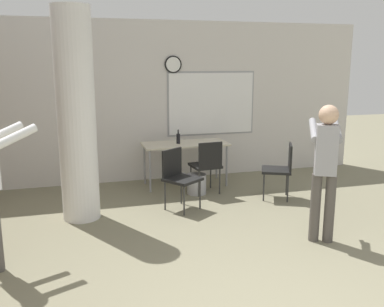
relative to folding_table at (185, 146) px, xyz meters
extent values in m
cube|color=silver|center=(-0.48, 0.57, 0.72)|extent=(8.00, 0.12, 2.80)
cylinder|color=black|center=(-0.08, 0.50, 1.37)|extent=(0.30, 0.03, 0.30)
cylinder|color=white|center=(-0.08, 0.48, 1.37)|extent=(0.26, 0.01, 0.25)
cube|color=#99999E|center=(0.63, 0.51, 0.67)|extent=(1.65, 0.01, 1.16)
cube|color=white|center=(0.63, 0.50, 0.67)|extent=(1.59, 0.02, 1.10)
cylinder|color=white|center=(-1.78, -1.15, 0.72)|extent=(0.50, 0.50, 2.80)
cube|color=beige|center=(0.00, 0.00, 0.04)|extent=(1.45, 0.64, 0.03)
cylinder|color=gray|center=(-0.66, -0.26, -0.33)|extent=(0.04, 0.04, 0.71)
cylinder|color=gray|center=(0.66, -0.26, -0.33)|extent=(0.04, 0.04, 0.71)
cylinder|color=gray|center=(-0.66, 0.26, -0.33)|extent=(0.04, 0.04, 0.71)
cylinder|color=gray|center=(0.66, 0.26, -0.33)|extent=(0.04, 0.04, 0.71)
cylinder|color=black|center=(-0.12, -0.01, 0.14)|extent=(0.06, 0.06, 0.17)
cylinder|color=black|center=(-0.12, -0.01, 0.26)|extent=(0.03, 0.03, 0.07)
cylinder|color=#B2B2B7|center=(0.05, -0.54, -0.52)|extent=(0.31, 0.31, 0.32)
cube|color=black|center=(-0.36, -1.20, -0.23)|extent=(0.61, 0.61, 0.04)
cube|color=black|center=(-0.48, -1.03, -0.01)|extent=(0.34, 0.25, 0.40)
cylinder|color=#333333|center=(-0.40, -1.45, -0.47)|extent=(0.02, 0.02, 0.43)
cylinder|color=#333333|center=(-0.11, -1.25, -0.47)|extent=(0.02, 0.02, 0.43)
cylinder|color=#333333|center=(-0.61, -1.16, -0.47)|extent=(0.02, 0.02, 0.43)
cylinder|color=#333333|center=(-0.32, -0.95, -0.47)|extent=(0.02, 0.02, 0.43)
cube|color=black|center=(1.17, -1.09, -0.23)|extent=(0.59, 0.59, 0.04)
cube|color=black|center=(1.36, -1.17, -0.01)|extent=(0.20, 0.37, 0.40)
cylinder|color=#333333|center=(1.09, -0.85, -0.47)|extent=(0.02, 0.02, 0.43)
cylinder|color=#333333|center=(0.93, -1.17, -0.47)|extent=(0.02, 0.02, 0.43)
cylinder|color=#333333|center=(1.41, -1.00, -0.47)|extent=(0.02, 0.02, 0.43)
cylinder|color=#333333|center=(1.26, -1.33, -0.47)|extent=(0.02, 0.02, 0.43)
cube|color=black|center=(0.20, -0.51, -0.23)|extent=(0.48, 0.48, 0.04)
cube|color=black|center=(0.22, -0.71, -0.01)|extent=(0.40, 0.07, 0.40)
cylinder|color=#333333|center=(0.36, -0.31, -0.47)|extent=(0.02, 0.02, 0.43)
cylinder|color=#333333|center=(0.00, -0.35, -0.47)|extent=(0.02, 0.02, 0.43)
cylinder|color=#333333|center=(0.40, -0.67, -0.47)|extent=(0.02, 0.02, 0.43)
cylinder|color=#333333|center=(0.04, -0.70, -0.47)|extent=(0.02, 0.02, 0.43)
cylinder|color=#514C47|center=(1.02, -2.77, -0.27)|extent=(0.12, 0.12, 0.83)
cylinder|color=#514C47|center=(0.88, -2.70, -0.27)|extent=(0.12, 0.12, 0.83)
cube|color=#99999E|center=(0.95, -2.73, 0.44)|extent=(0.30, 0.28, 0.58)
sphere|color=#D8AD8C|center=(0.95, -2.73, 0.84)|extent=(0.22, 0.22, 0.22)
cylinder|color=#99999E|center=(1.17, -2.58, 0.63)|extent=(0.31, 0.50, 0.23)
cylinder|color=#99999E|center=(0.94, -2.46, 0.63)|extent=(0.31, 0.50, 0.23)
cube|color=white|center=(1.04, -2.25, 0.63)|extent=(0.09, 0.13, 0.04)
cylinder|color=white|center=(-2.42, -2.39, 0.68)|extent=(0.49, 0.38, 0.24)
camera|label=1|loc=(-1.84, -6.92, 1.44)|focal=40.00mm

